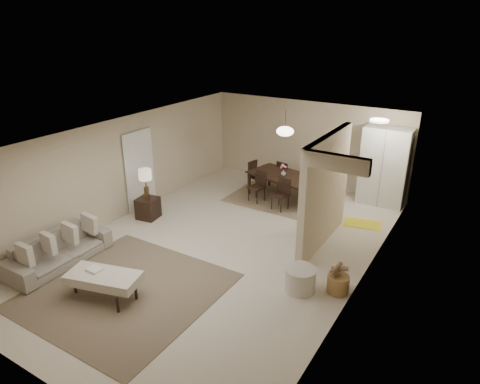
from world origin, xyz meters
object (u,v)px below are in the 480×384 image
Objects in this scene: round_pouf at (300,280)px; wicker_basket at (338,284)px; ottoman_bench at (104,278)px; side_table at (148,208)px; sofa at (59,250)px; dining_table at (283,187)px; pantry_cabinet at (384,167)px.

round_pouf reaches higher than wicker_basket.
ottoman_bench is 3.29m from side_table.
sofa is 3.65× the size of round_pouf.
side_table reaches higher than round_pouf.
sofa is 5.95m from dining_table.
sofa is 4.89m from round_pouf.
pantry_cabinet is 4.60m from wicker_basket.
round_pouf is at bearing 19.20° from ottoman_bench.
side_table reaches higher than ottoman_bench.
ottoman_bench is 0.72× the size of dining_table.
pantry_cabinet is 4.88m from round_pouf.
pantry_cabinet reaches higher than wicker_basket.
wicker_basket is at bearing -6.21° from side_table.
sofa reaches higher than wicker_basket.
dining_table reaches higher than side_table.
dining_table reaches higher than ottoman_bench.
dining_table is (0.74, 5.75, -0.03)m from ottoman_bench.
pantry_cabinet is 3.97× the size of side_table.
sofa is at bearing -158.83° from wicker_basket.
wicker_basket is (3.55, 2.31, -0.21)m from ottoman_bench.
dining_table reaches higher than wicker_basket.
sofa is (-4.80, -6.52, -0.74)m from pantry_cabinet.
pantry_cabinet is 6.22m from side_table.
pantry_cabinet is 7.54m from ottoman_bench.
side_table is (-4.75, -3.94, -0.79)m from pantry_cabinet.
dining_table is at bearing 67.46° from ottoman_bench.
round_pouf is 0.30× the size of dining_table.
dining_table is at bearing 120.36° from round_pouf.
side_table is at bearing -2.32° from sofa.
sofa reaches higher than round_pouf.
wicker_basket is at bearing -84.92° from pantry_cabinet.
ottoman_bench is 2.69× the size of side_table.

